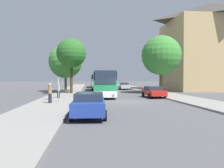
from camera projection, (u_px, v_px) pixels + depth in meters
name	position (u px, v px, depth m)	size (l,w,h in m)	color
ground_plane	(126.00, 102.00, 21.79)	(300.00, 300.00, 0.00)	#4C4C4F
sidewalk_left	(54.00, 102.00, 21.05)	(4.00, 120.00, 0.15)	gray
sidewalk_right	(193.00, 100.00, 22.52)	(4.00, 120.00, 0.15)	gray
building_right_background	(211.00, 47.00, 43.24)	(16.89, 12.64, 17.27)	tan
bus_front	(103.00, 83.00, 28.89)	(2.92, 11.63, 3.21)	silver
bus_middle	(99.00, 81.00, 42.34)	(2.83, 11.04, 3.27)	#2D519E
bus_rear	(97.00, 81.00, 56.93)	(3.09, 11.05, 3.20)	silver
parked_car_left_curb	(89.00, 104.00, 13.31)	(2.20, 4.61, 1.48)	#233D9E
parked_car_right_near	(154.00, 92.00, 26.51)	(2.22, 4.17, 1.38)	red
parked_car_right_far	(124.00, 86.00, 45.21)	(2.07, 3.94, 1.46)	#B7B7BC
bus_stop_sign	(58.00, 87.00, 20.27)	(0.08, 0.45, 2.26)	gray
pedestrian_waiting_near	(58.00, 90.00, 24.68)	(0.36, 0.36, 1.67)	#23232D
pedestrian_waiting_far	(50.00, 91.00, 22.60)	(0.36, 0.36, 1.70)	#23232D
pedestrian_walking_back	(50.00, 93.00, 19.44)	(0.36, 0.36, 1.74)	#23232D
tree_left_near	(66.00, 62.00, 37.97)	(5.78, 5.78, 8.01)	brown
tree_left_far	(71.00, 53.00, 32.38)	(4.37, 4.37, 8.12)	#47331E
tree_right_near	(161.00, 55.00, 33.85)	(6.13, 6.13, 8.83)	#513D23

